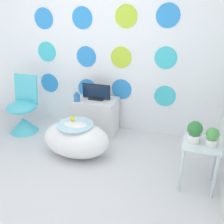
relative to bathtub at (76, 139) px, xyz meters
name	(u,v)px	position (x,y,z in m)	size (l,w,h in m)	color
ground_plane	(39,208)	(0.05, -0.99, -0.23)	(12.00, 12.00, 0.00)	silver
wall_back_dotted	(104,43)	(0.05, 0.94, 1.06)	(4.41, 0.05, 2.60)	white
bathtub	(76,139)	(0.00, 0.00, 0.00)	(0.88, 0.56, 0.46)	white
rubber_duck	(72,119)	(-0.06, 0.04, 0.26)	(0.06, 0.06, 0.07)	yellow
chair	(23,115)	(-1.05, 0.37, 0.04)	(0.45, 0.45, 0.85)	#4CC6DB
tv_cabinet	(97,116)	(0.02, 0.68, 0.03)	(0.59, 0.42, 0.53)	silver
tv	(96,93)	(0.02, 0.68, 0.40)	(0.42, 0.12, 0.23)	black
vase	(77,97)	(-0.22, 0.53, 0.36)	(0.09, 0.09, 0.14)	#2D72B7
side_table	(200,153)	(1.50, -0.15, 0.18)	(0.38, 0.35, 0.53)	silver
potted_plant_left	(195,131)	(1.41, -0.15, 0.42)	(0.15, 0.15, 0.23)	white
potted_plant_right	(212,137)	(1.59, -0.17, 0.40)	(0.13, 0.13, 0.19)	white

